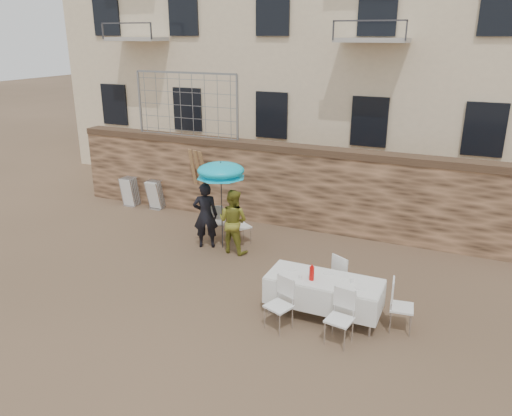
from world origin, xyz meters
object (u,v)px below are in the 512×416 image
at_px(chair_stack_right, 158,193).
at_px(table_chair_front_left, 279,305).
at_px(table_chair_front_right, 339,319).
at_px(table_chair_back, 345,277).
at_px(couple_chair_left, 217,221).
at_px(umbrella, 221,173).
at_px(couple_chair_right, 241,225).
at_px(soda_bottle, 312,273).
at_px(man_suit, 205,215).
at_px(chair_stack_left, 133,190).
at_px(table_chair_side, 402,306).
at_px(woman_dress, 233,221).
at_px(banquet_table, 324,281).

bearing_deg(chair_stack_right, table_chair_front_left, -38.89).
height_order(table_chair_front_right, chair_stack_right, table_chair_front_right).
height_order(table_chair_front_right, table_chair_back, same).
height_order(couple_chair_left, chair_stack_right, couple_chair_left).
distance_m(umbrella, chair_stack_right, 3.96).
height_order(couple_chair_right, soda_bottle, soda_bottle).
relative_size(couple_chair_right, chair_stack_right, 1.04).
relative_size(umbrella, soda_bottle, 7.80).
bearing_deg(couple_chair_left, couple_chair_right, 159.89).
bearing_deg(man_suit, chair_stack_right, -59.76).
distance_m(table_chair_front_right, chair_stack_left, 9.05).
xyz_separation_m(table_chair_side, chair_stack_right, (-7.77, 3.80, -0.02)).
relative_size(umbrella, table_chair_front_left, 2.11).
bearing_deg(chair_stack_left, man_suit, -28.06).
height_order(couple_chair_right, table_chair_front_left, same).
height_order(umbrella, table_chair_side, umbrella).
distance_m(soda_bottle, table_chair_side, 1.67).
relative_size(umbrella, couple_chair_right, 2.11).
height_order(soda_bottle, table_chair_front_left, soda_bottle).
height_order(man_suit, table_chair_side, man_suit).
bearing_deg(table_chair_front_right, chair_stack_left, 157.89).
distance_m(soda_bottle, table_chair_back, 1.11).
xyz_separation_m(man_suit, table_chair_side, (4.99, -1.84, -0.35)).
bearing_deg(man_suit, table_chair_front_right, 122.11).
bearing_deg(man_suit, umbrella, 169.49).
distance_m(couple_chair_left, couple_chair_right, 0.70).
height_order(umbrella, table_chair_front_left, umbrella).
xyz_separation_m(table_chair_front_left, chair_stack_right, (-5.77, 4.65, -0.02)).
height_order(woman_dress, chair_stack_right, woman_dress).
relative_size(banquet_table, chair_stack_right, 2.28).
bearing_deg(chair_stack_right, table_chair_front_right, -34.11).
distance_m(couple_chair_right, table_chair_front_left, 3.97).
distance_m(couple_chair_left, chair_stack_right, 3.11).
xyz_separation_m(woman_dress, umbrella, (-0.35, 0.10, 1.13)).
distance_m(couple_chair_right, table_chair_front_right, 4.69).
bearing_deg(table_chair_side, chair_stack_right, 56.64).
bearing_deg(table_chair_front_left, table_chair_front_right, 20.69).
bearing_deg(man_suit, soda_bottle, 123.78).
relative_size(banquet_table, table_chair_front_right, 2.19).
height_order(woman_dress, table_chair_side, woman_dress).
bearing_deg(couple_chair_right, woman_dress, 128.70).
bearing_deg(soda_bottle, chair_stack_left, 150.18).
bearing_deg(chair_stack_left, soda_bottle, -29.82).
distance_m(umbrella, table_chair_front_right, 4.84).
xyz_separation_m(umbrella, couple_chair_right, (0.30, 0.45, -1.43)).
xyz_separation_m(banquet_table, table_chair_front_right, (0.50, -0.75, -0.25)).
xyz_separation_m(couple_chair_left, table_chair_side, (4.99, -2.39, 0.00)).
distance_m(couple_chair_left, table_chair_front_left, 4.41).
distance_m(table_chair_front_left, chair_stack_right, 7.41).
height_order(couple_chair_left, table_chair_front_left, same).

